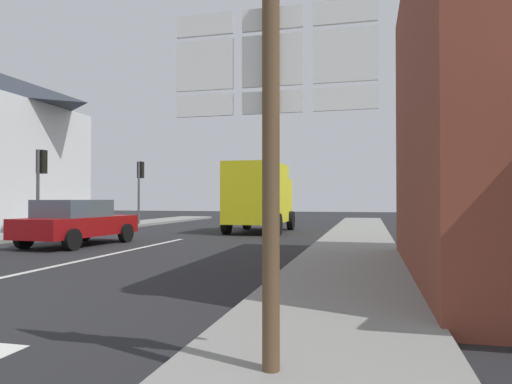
% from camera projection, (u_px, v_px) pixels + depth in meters
% --- Properties ---
extents(ground_plane, '(80.00, 80.00, 0.00)m').
position_uv_depth(ground_plane, '(157.00, 245.00, 15.09)').
color(ground_plane, '#232326').
extents(sidewalk_right, '(2.44, 44.00, 0.14)m').
position_uv_depth(sidewalk_right, '(352.00, 255.00, 11.64)').
color(sidewalk_right, gray).
rests_on(sidewalk_right, ground).
extents(lane_centre_stripe, '(0.16, 12.00, 0.01)m').
position_uv_depth(lane_centre_stripe, '(84.00, 260.00, 11.20)').
color(lane_centre_stripe, silver).
rests_on(lane_centre_stripe, ground).
extents(sedan_far, '(2.21, 4.32, 1.47)m').
position_uv_depth(sedan_far, '(77.00, 222.00, 14.79)').
color(sedan_far, maroon).
rests_on(sedan_far, ground).
extents(delivery_truck, '(2.49, 5.00, 3.05)m').
position_uv_depth(delivery_truck, '(260.00, 196.00, 20.70)').
color(delivery_truck, yellow).
rests_on(delivery_truck, ground).
extents(route_sign_post, '(1.66, 0.14, 3.20)m').
position_uv_depth(route_sign_post, '(271.00, 136.00, 3.68)').
color(route_sign_post, brown).
rests_on(route_sign_post, ground).
extents(traffic_light_far_left, '(0.30, 0.49, 3.55)m').
position_uv_depth(traffic_light_far_left, '(140.00, 178.00, 25.18)').
color(traffic_light_far_left, '#47474C').
rests_on(traffic_light_far_left, ground).
extents(traffic_light_near_left, '(0.30, 0.49, 3.37)m').
position_uv_depth(traffic_light_near_left, '(41.00, 173.00, 17.55)').
color(traffic_light_near_left, '#47474C').
rests_on(traffic_light_near_left, ground).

